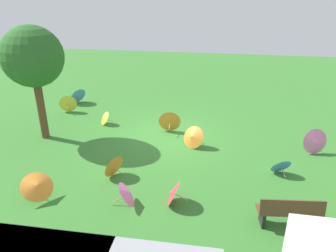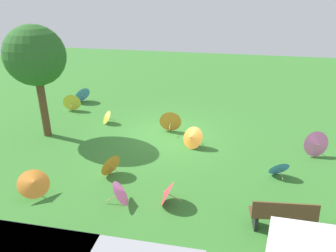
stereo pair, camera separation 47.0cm
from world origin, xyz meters
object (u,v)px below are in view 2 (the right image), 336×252
(shade_tree, at_px, (35,57))
(parasol_pink_0, at_px, (317,145))
(parasol_yellow_1, at_px, (72,102))
(parasol_orange_2, at_px, (109,164))
(parasol_orange_0, at_px, (34,183))
(park_bench, at_px, (283,215))
(parasol_yellow_0, at_px, (106,117))
(parasol_red_1, at_px, (166,193))
(parasol_blue_0, at_px, (278,167))
(parasol_blue_3, at_px, (82,94))
(parasol_orange_1, at_px, (171,120))
(parasol_orange_4, at_px, (192,138))
(parasol_pink_1, at_px, (123,192))

(shade_tree, bearing_deg, parasol_pink_0, -177.67)
(parasol_yellow_1, bearing_deg, parasol_orange_2, 128.04)
(shade_tree, relative_size, parasol_orange_0, 3.75)
(park_bench, xyz_separation_m, shade_tree, (9.04, -3.93, 2.85))
(parasol_orange_0, distance_m, parasol_yellow_0, 5.75)
(parasol_orange_0, bearing_deg, parasol_red_1, -172.60)
(parasol_orange_2, distance_m, parasol_yellow_0, 4.54)
(park_bench, distance_m, parasol_blue_0, 2.66)
(parasol_pink_0, height_order, parasol_yellow_1, parasol_pink_0)
(parasol_blue_3, xyz_separation_m, parasol_orange_2, (-4.38, 6.75, -0.06))
(parasol_yellow_0, bearing_deg, shade_tree, 42.30)
(parasol_orange_1, xyz_separation_m, parasol_yellow_1, (5.45, -1.45, -0.04))
(park_bench, distance_m, parasol_blue_3, 12.70)
(parasol_yellow_1, bearing_deg, parasol_blue_0, 155.99)
(shade_tree, bearing_deg, parasol_yellow_0, -137.70)
(parasol_blue_0, relative_size, parasol_yellow_0, 1.04)
(parasol_yellow_0, relative_size, parasol_orange_4, 0.75)
(parasol_pink_1, distance_m, parasol_yellow_0, 6.17)
(parasol_orange_1, relative_size, parasol_blue_3, 0.91)
(park_bench, relative_size, parasol_orange_0, 1.36)
(parasol_blue_0, bearing_deg, parasol_red_1, 34.47)
(parasol_pink_1, bearing_deg, parasol_pink_0, -145.00)
(park_bench, bearing_deg, parasol_orange_1, -53.68)
(parasol_orange_1, relative_size, parasol_orange_4, 0.94)
(parasol_pink_0, height_order, parasol_blue_3, parasol_pink_0)
(parasol_orange_2, bearing_deg, parasol_blue_0, -168.27)
(parasol_orange_0, height_order, parasol_red_1, parasol_orange_0)
(parasol_blue_0, relative_size, parasol_pink_1, 0.92)
(shade_tree, distance_m, parasol_yellow_0, 3.96)
(parasol_orange_0, xyz_separation_m, parasol_blue_0, (-7.09, -2.73, -0.15))
(park_bench, bearing_deg, shade_tree, -23.47)
(parasol_blue_0, relative_size, parasol_orange_2, 0.96)
(shade_tree, relative_size, parasol_orange_2, 5.30)
(parasol_orange_1, height_order, parasol_orange_2, parasol_orange_1)
(parasol_orange_2, relative_size, parasol_yellow_0, 1.09)
(parasol_blue_0, xyz_separation_m, parasol_orange_4, (3.07, -1.44, 0.09))
(parasol_yellow_0, bearing_deg, parasol_pink_0, 171.60)
(shade_tree, xyz_separation_m, parasol_yellow_0, (-1.91, -1.74, -3.00))
(parasol_blue_3, bearing_deg, parasol_yellow_0, 133.74)
(parasol_orange_1, bearing_deg, parasol_yellow_0, -3.01)
(parasol_orange_0, distance_m, parasol_blue_3, 8.78)
(parasol_blue_0, xyz_separation_m, parasol_red_1, (3.25, 2.23, 0.05))
(parasol_pink_1, xyz_separation_m, parasol_orange_4, (-1.39, -3.91, 0.06))
(parasol_blue_3, relative_size, parasol_orange_4, 1.03)
(parasol_orange_0, xyz_separation_m, parasol_orange_1, (-2.89, -5.58, 0.00))
(parasol_yellow_0, bearing_deg, parasol_orange_4, 159.67)
(parasol_orange_2, distance_m, parasol_orange_4, 3.48)
(shade_tree, bearing_deg, parasol_pink_1, 141.74)
(parasol_pink_0, relative_size, parasol_yellow_1, 1.08)
(parasol_orange_4, bearing_deg, parasol_red_1, 87.10)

